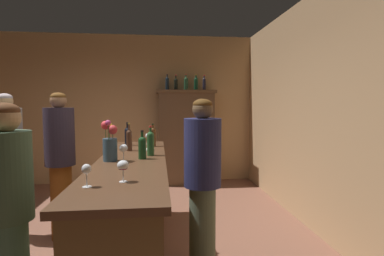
{
  "coord_description": "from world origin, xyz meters",
  "views": [
    {
      "loc": [
        0.75,
        -3.14,
        1.56
      ],
      "look_at": [
        1.08,
        -0.16,
        1.33
      ],
      "focal_mm": 28.2,
      "sensor_mm": 36.0,
      "label": 1
    }
  ],
  "objects": [
    {
      "name": "patron_redhead",
      "position": [
        -0.38,
        0.43,
        0.94
      ],
      "size": [
        0.33,
        0.33,
        1.7
      ],
      "rotation": [
        0.0,
        0.0,
        -0.69
      ],
      "color": "brown",
      "rests_on": "ground"
    },
    {
      "name": "wine_bottle_chardonnay",
      "position": [
        0.34,
        0.86,
        1.16
      ],
      "size": [
        0.08,
        0.08,
        0.3
      ],
      "color": "black",
      "rests_on": "bar_counter"
    },
    {
      "name": "display_bottle_midright",
      "position": [
        1.48,
        2.72,
        1.98
      ],
      "size": [
        0.08,
        0.08,
        0.3
      ],
      "color": "#123D24",
      "rests_on": "display_cabinet"
    },
    {
      "name": "wall_right",
      "position": [
        2.69,
        0.0,
        1.47
      ],
      "size": [
        0.12,
        6.05,
        2.93
      ],
      "primitive_type": "cube",
      "color": "tan",
      "rests_on": "ground"
    },
    {
      "name": "wine_glass_rear",
      "position": [
        0.42,
        -0.28,
        1.15
      ],
      "size": [
        0.08,
        0.08,
        0.16
      ],
      "color": "white",
      "rests_on": "bar_counter"
    },
    {
      "name": "display_bottle_left",
      "position": [
        0.92,
        2.72,
        1.98
      ],
      "size": [
        0.07,
        0.07,
        0.3
      ],
      "color": "#182530",
      "rests_on": "display_cabinet"
    },
    {
      "name": "display_cabinet",
      "position": [
        1.29,
        2.72,
        0.96
      ],
      "size": [
        1.14,
        0.44,
        1.84
      ],
      "color": "brown",
      "rests_on": "ground"
    },
    {
      "name": "wine_bottle_rose",
      "position": [
        0.67,
        0.03,
        1.17
      ],
      "size": [
        0.08,
        0.08,
        0.31
      ],
      "color": "#275127",
      "rests_on": "bar_counter"
    },
    {
      "name": "bartender",
      "position": [
        1.14,
        -0.48,
        0.89
      ],
      "size": [
        0.34,
        0.34,
        1.61
      ],
      "rotation": [
        0.0,
        0.0,
        3.42
      ],
      "color": "#4E5C48",
      "rests_on": "ground"
    },
    {
      "name": "wine_glass_front",
      "position": [
        0.61,
        0.96,
        1.13
      ],
      "size": [
        0.08,
        0.08,
        0.15
      ],
      "color": "white",
      "rests_on": "bar_counter"
    },
    {
      "name": "wine_glass_mid",
      "position": [
        0.29,
        -1.16,
        1.14
      ],
      "size": [
        0.06,
        0.06,
        0.15
      ],
      "color": "white",
      "rests_on": "bar_counter"
    },
    {
      "name": "wine_bottle_merlot",
      "position": [
        0.41,
        0.38,
        1.16
      ],
      "size": [
        0.07,
        0.07,
        0.32
      ],
      "color": "#462A1C",
      "rests_on": "bar_counter"
    },
    {
      "name": "floor",
      "position": [
        0.0,
        0.0,
        0.0
      ],
      "size": [
        7.72,
        7.72,
        0.0
      ],
      "primitive_type": "plane",
      "color": "brown",
      "rests_on": "ground"
    },
    {
      "name": "patron_near_entrance",
      "position": [
        -0.25,
        -1.04,
        0.88
      ],
      "size": [
        0.31,
        0.31,
        1.58
      ],
      "rotation": [
        0.0,
        0.0,
        0.71
      ],
      "color": "#426752",
      "rests_on": "ground"
    },
    {
      "name": "display_bottle_right",
      "position": [
        1.64,
        2.72,
        1.98
      ],
      "size": [
        0.06,
        0.06,
        0.29
      ],
      "color": "#252336",
      "rests_on": "display_cabinet"
    },
    {
      "name": "wall_back",
      "position": [
        0.0,
        3.03,
        1.47
      ],
      "size": [
        5.38,
        0.12,
        2.93
      ],
      "primitive_type": "cube",
      "color": "tan",
      "rests_on": "ground"
    },
    {
      "name": "cheese_plate",
      "position": [
        0.61,
        0.42,
        1.03
      ],
      "size": [
        0.18,
        0.18,
        0.01
      ],
      "primitive_type": "cylinder",
      "color": "white",
      "rests_on": "bar_counter"
    },
    {
      "name": "bar_counter",
      "position": [
        0.49,
        -0.18,
        0.52
      ],
      "size": [
        0.66,
        2.85,
        1.03
      ],
      "color": "brown",
      "rests_on": "ground"
    },
    {
      "name": "wine_bottle_pinot",
      "position": [
        0.59,
        -0.16,
        1.15
      ],
      "size": [
        0.08,
        0.08,
        0.28
      ],
      "color": "#193E1C",
      "rests_on": "bar_counter"
    },
    {
      "name": "display_bottle_midleft",
      "position": [
        1.09,
        2.72,
        1.97
      ],
      "size": [
        0.08,
        0.08,
        0.3
      ],
      "color": "black",
      "rests_on": "display_cabinet"
    },
    {
      "name": "patron_tall",
      "position": [
        -0.98,
        0.49,
        0.93
      ],
      "size": [
        0.34,
        0.34,
        1.69
      ],
      "rotation": [
        0.0,
        0.0,
        -0.42
      ],
      "color": "gray",
      "rests_on": "ground"
    },
    {
      "name": "flower_arrangement",
      "position": [
        0.29,
        -0.24,
        1.2
      ],
      "size": [
        0.15,
        0.15,
        0.39
      ],
      "color": "#365162",
      "rests_on": "bar_counter"
    },
    {
      "name": "wine_glass_spare",
      "position": [
        0.51,
        -1.05,
        1.14
      ],
      "size": [
        0.08,
        0.08,
        0.15
      ],
      "color": "white",
      "rests_on": "bar_counter"
    },
    {
      "name": "display_bottle_center",
      "position": [
        1.28,
        2.72,
        1.98
      ],
      "size": [
        0.08,
        0.08,
        0.3
      ],
      "color": "#255031",
      "rests_on": "display_cabinet"
    },
    {
      "name": "wine_bottle_syrah",
      "position": [
        0.68,
        0.73,
        1.16
      ],
      "size": [
        0.07,
        0.07,
        0.29
      ],
      "color": "#482B13",
      "rests_on": "bar_counter"
    }
  ]
}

